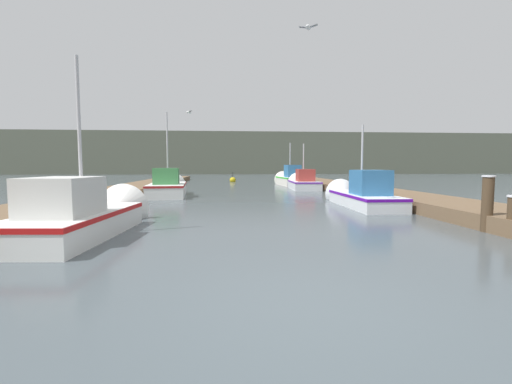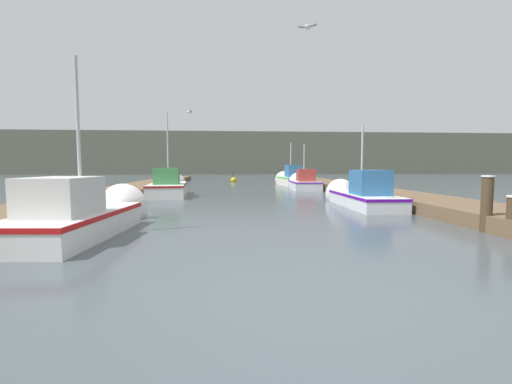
{
  "view_description": "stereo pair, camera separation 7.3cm",
  "coord_description": "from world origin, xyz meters",
  "px_view_note": "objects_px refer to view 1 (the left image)",
  "views": [
    {
      "loc": [
        -0.89,
        -3.54,
        1.62
      ],
      "look_at": [
        0.33,
        11.64,
        0.43
      ],
      "focal_mm": 24.0,
      "sensor_mm": 36.0,
      "label": 1
    },
    {
      "loc": [
        -0.81,
        -3.55,
        1.62
      ],
      "look_at": [
        0.33,
        11.64,
        0.43
      ],
      "focal_mm": 24.0,
      "sensor_mm": 36.0,
      "label": 2
    }
  ],
  "objects_px": {
    "fishing_boat_4": "(289,179)",
    "seagull_1": "(189,112)",
    "fishing_boat_1": "(360,195)",
    "fishing_boat_3": "(303,183)",
    "fishing_boat_0": "(87,215)",
    "channel_buoy": "(233,180)",
    "fishing_boat_2": "(169,187)",
    "seagull_lead": "(308,27)",
    "mooring_piling_1": "(175,178)",
    "mooring_piling_0": "(487,203)"
  },
  "relations": [
    {
      "from": "fishing_boat_0",
      "to": "channel_buoy",
      "type": "bearing_deg",
      "value": 85.68
    },
    {
      "from": "channel_buoy",
      "to": "seagull_1",
      "type": "distance_m",
      "value": 16.4
    },
    {
      "from": "fishing_boat_0",
      "to": "fishing_boat_3",
      "type": "distance_m",
      "value": 16.88
    },
    {
      "from": "fishing_boat_1",
      "to": "seagull_1",
      "type": "bearing_deg",
      "value": 148.77
    },
    {
      "from": "mooring_piling_0",
      "to": "fishing_boat_4",
      "type": "bearing_deg",
      "value": 93.73
    },
    {
      "from": "fishing_boat_0",
      "to": "fishing_boat_1",
      "type": "height_order",
      "value": "fishing_boat_0"
    },
    {
      "from": "fishing_boat_2",
      "to": "mooring_piling_1",
      "type": "xyz_separation_m",
      "value": [
        -1.11,
        9.62,
        0.15
      ]
    },
    {
      "from": "seagull_lead",
      "to": "mooring_piling_0",
      "type": "bearing_deg",
      "value": -7.87
    },
    {
      "from": "mooring_piling_0",
      "to": "fishing_boat_2",
      "type": "bearing_deg",
      "value": 130.24
    },
    {
      "from": "fishing_boat_2",
      "to": "seagull_1",
      "type": "xyz_separation_m",
      "value": [
        1.27,
        -1.04,
        3.89
      ]
    },
    {
      "from": "mooring_piling_1",
      "to": "channel_buoy",
      "type": "distance_m",
      "value": 6.95
    },
    {
      "from": "fishing_boat_1",
      "to": "channel_buoy",
      "type": "xyz_separation_m",
      "value": [
        -4.89,
        20.25,
        -0.26
      ]
    },
    {
      "from": "fishing_boat_1",
      "to": "fishing_boat_3",
      "type": "bearing_deg",
      "value": 92.23
    },
    {
      "from": "fishing_boat_4",
      "to": "mooring_piling_0",
      "type": "distance_m",
      "value": 19.89
    },
    {
      "from": "fishing_boat_4",
      "to": "mooring_piling_0",
      "type": "xyz_separation_m",
      "value": [
        1.29,
        -19.84,
        0.18
      ]
    },
    {
      "from": "fishing_boat_0",
      "to": "mooring_piling_1",
      "type": "bearing_deg",
      "value": 97.03
    },
    {
      "from": "fishing_boat_3",
      "to": "fishing_boat_4",
      "type": "relative_size",
      "value": 0.93
    },
    {
      "from": "fishing_boat_1",
      "to": "mooring_piling_1",
      "type": "height_order",
      "value": "fishing_boat_1"
    },
    {
      "from": "mooring_piling_1",
      "to": "seagull_1",
      "type": "distance_m",
      "value": 11.54
    },
    {
      "from": "fishing_boat_3",
      "to": "mooring_piling_0",
      "type": "bearing_deg",
      "value": -82.58
    },
    {
      "from": "fishing_boat_0",
      "to": "seagull_lead",
      "type": "distance_m",
      "value": 7.95
    },
    {
      "from": "fishing_boat_2",
      "to": "mooring_piling_1",
      "type": "relative_size",
      "value": 4.85
    },
    {
      "from": "fishing_boat_4",
      "to": "seagull_1",
      "type": "xyz_separation_m",
      "value": [
        -6.97,
        -9.61,
        3.82
      ]
    },
    {
      "from": "mooring_piling_1",
      "to": "fishing_boat_2",
      "type": "bearing_deg",
      "value": -83.44
    },
    {
      "from": "fishing_boat_4",
      "to": "mooring_piling_1",
      "type": "height_order",
      "value": "fishing_boat_4"
    },
    {
      "from": "fishing_boat_0",
      "to": "mooring_piling_1",
      "type": "height_order",
      "value": "fishing_boat_0"
    },
    {
      "from": "fishing_boat_3",
      "to": "seagull_lead",
      "type": "height_order",
      "value": "seagull_lead"
    },
    {
      "from": "fishing_boat_4",
      "to": "channel_buoy",
      "type": "relative_size",
      "value": 4.39
    },
    {
      "from": "fishing_boat_0",
      "to": "channel_buoy",
      "type": "xyz_separation_m",
      "value": [
        3.78,
        25.28,
        -0.27
      ]
    },
    {
      "from": "fishing_boat_4",
      "to": "seagull_1",
      "type": "distance_m",
      "value": 12.48
    },
    {
      "from": "seagull_lead",
      "to": "seagull_1",
      "type": "bearing_deg",
      "value": 143.16
    },
    {
      "from": "fishing_boat_2",
      "to": "fishing_boat_0",
      "type": "bearing_deg",
      "value": -95.81
    },
    {
      "from": "fishing_boat_1",
      "to": "seagull_1",
      "type": "height_order",
      "value": "seagull_1"
    },
    {
      "from": "mooring_piling_0",
      "to": "fishing_boat_0",
      "type": "bearing_deg",
      "value": 176.27
    },
    {
      "from": "fishing_boat_3",
      "to": "seagull_lead",
      "type": "relative_size",
      "value": 8.15
    },
    {
      "from": "fishing_boat_1",
      "to": "mooring_piling_1",
      "type": "relative_size",
      "value": 4.44
    },
    {
      "from": "fishing_boat_3",
      "to": "fishing_boat_0",
      "type": "bearing_deg",
      "value": -117.06
    },
    {
      "from": "fishing_boat_4",
      "to": "mooring_piling_1",
      "type": "bearing_deg",
      "value": 168.91
    },
    {
      "from": "fishing_boat_4",
      "to": "channel_buoy",
      "type": "xyz_separation_m",
      "value": [
        -4.56,
        6.06,
        -0.35
      ]
    },
    {
      "from": "fishing_boat_0",
      "to": "fishing_boat_2",
      "type": "bearing_deg",
      "value": 93.65
    },
    {
      "from": "fishing_boat_0",
      "to": "fishing_boat_1",
      "type": "xyz_separation_m",
      "value": [
        8.67,
        5.02,
        -0.01
      ]
    },
    {
      "from": "fishing_boat_0",
      "to": "channel_buoy",
      "type": "distance_m",
      "value": 25.56
    },
    {
      "from": "seagull_1",
      "to": "fishing_boat_2",
      "type": "bearing_deg",
      "value": 20.64
    },
    {
      "from": "fishing_boat_0",
      "to": "seagull_lead",
      "type": "bearing_deg",
      "value": 21.6
    },
    {
      "from": "mooring_piling_0",
      "to": "seagull_1",
      "type": "distance_m",
      "value": 13.65
    },
    {
      "from": "channel_buoy",
      "to": "seagull_1",
      "type": "bearing_deg",
      "value": -98.75
    },
    {
      "from": "fishing_boat_2",
      "to": "fishing_boat_3",
      "type": "distance_m",
      "value": 9.24
    },
    {
      "from": "seagull_1",
      "to": "seagull_lead",
      "type": "bearing_deg",
      "value": 179.12
    },
    {
      "from": "fishing_boat_2",
      "to": "channel_buoy",
      "type": "height_order",
      "value": "fishing_boat_2"
    },
    {
      "from": "fishing_boat_2",
      "to": "fishing_boat_4",
      "type": "relative_size",
      "value": 1.2
    }
  ]
}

